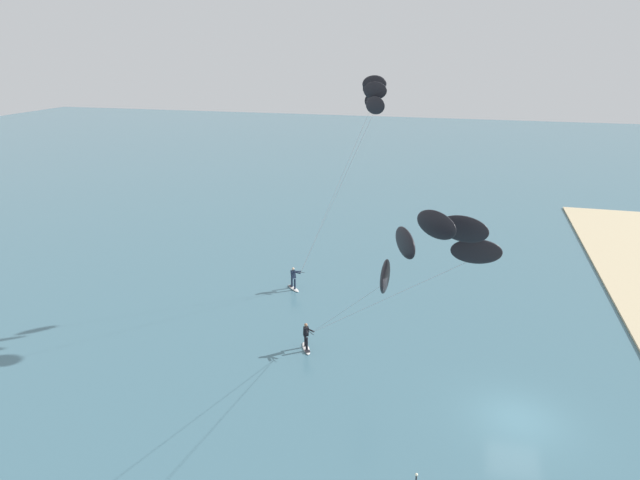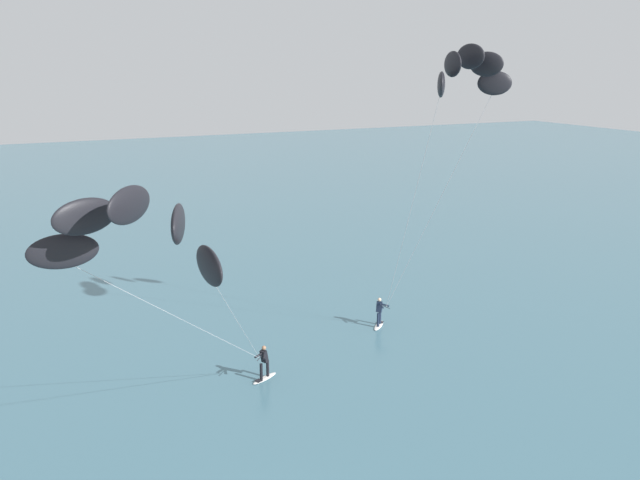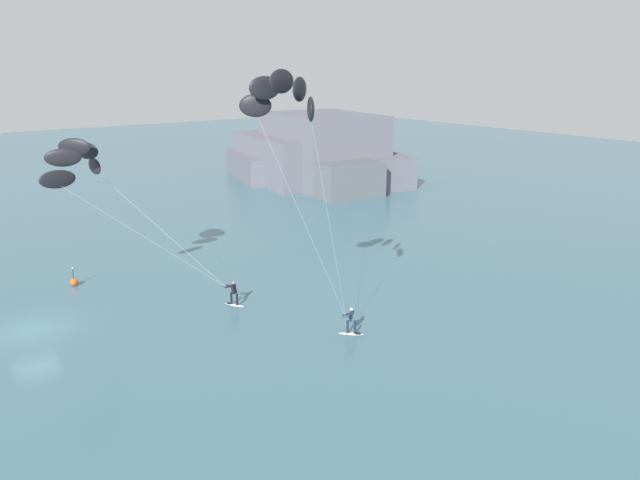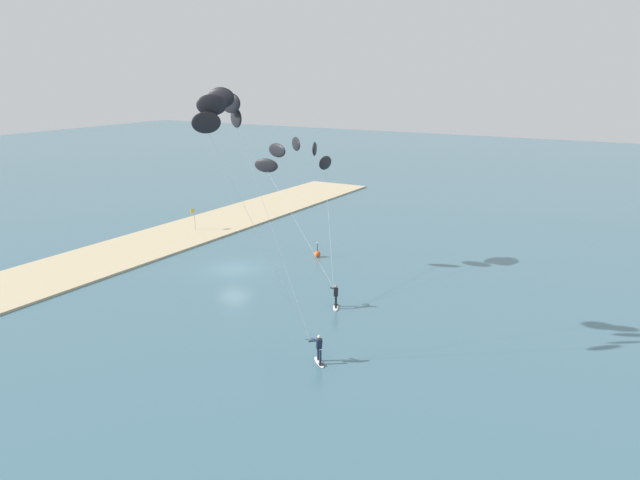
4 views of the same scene
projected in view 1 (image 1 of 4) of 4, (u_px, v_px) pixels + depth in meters
ground_plane at (519, 419)px, 26.66m from camera, size 240.00×240.00×0.00m
kitesurfer_nearshore at (370, 103)px, 36.43m from camera, size 4.80×7.12×15.07m
kitesurfer_mid_water at (428, 249)px, 22.34m from camera, size 10.25×10.49×10.82m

